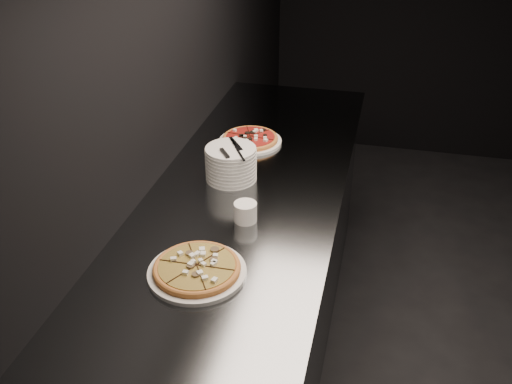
% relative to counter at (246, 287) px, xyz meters
% --- Properties ---
extents(wall_left, '(0.02, 5.00, 2.80)m').
position_rel_counter_xyz_m(wall_left, '(-0.37, 0.00, 0.94)').
color(wall_left, black).
rests_on(wall_left, floor).
extents(counter, '(0.74, 2.44, 0.92)m').
position_rel_counter_xyz_m(counter, '(0.00, 0.00, 0.00)').
color(counter, slate).
rests_on(counter, floor).
extents(pizza_mushroom, '(0.31, 0.31, 0.04)m').
position_rel_counter_xyz_m(pizza_mushroom, '(-0.02, -0.51, 0.48)').
color(pizza_mushroom, white).
rests_on(pizza_mushroom, counter).
extents(pizza_tomato, '(0.28, 0.28, 0.03)m').
position_rel_counter_xyz_m(pizza_tomato, '(-0.09, 0.45, 0.48)').
color(pizza_tomato, white).
rests_on(pizza_tomato, counter).
extents(plate_stack, '(0.20, 0.20, 0.14)m').
position_rel_counter_xyz_m(plate_stack, '(-0.08, 0.11, 0.53)').
color(plate_stack, white).
rests_on(plate_stack, counter).
extents(cutlery, '(0.10, 0.21, 0.01)m').
position_rel_counter_xyz_m(cutlery, '(-0.08, 0.10, 0.60)').
color(cutlery, silver).
rests_on(cutlery, plate_stack).
extents(ramekin, '(0.08, 0.08, 0.07)m').
position_rel_counter_xyz_m(ramekin, '(0.05, -0.18, 0.50)').
color(ramekin, white).
rests_on(ramekin, counter).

